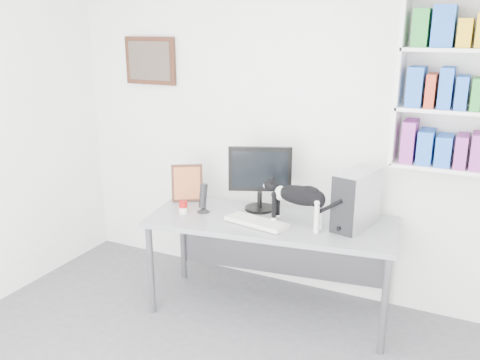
{
  "coord_description": "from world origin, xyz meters",
  "views": [
    {
      "loc": [
        1.46,
        -1.89,
        2.2
      ],
      "look_at": [
        -0.19,
        1.53,
        1.05
      ],
      "focal_mm": 38.0,
      "sensor_mm": 36.0,
      "label": 1
    }
  ],
  "objects_px": {
    "soup_can": "(183,207)",
    "bookshelf": "(478,81)",
    "desk": "(270,266)",
    "cat": "(299,206)",
    "leaning_print": "(187,182)",
    "speaker": "(203,198)",
    "monitor": "(260,178)",
    "keyboard": "(257,222)",
    "pc_tower": "(356,199)"
  },
  "relations": [
    {
      "from": "desk",
      "to": "leaning_print",
      "type": "bearing_deg",
      "value": 164.25
    },
    {
      "from": "pc_tower",
      "to": "keyboard",
      "type": "bearing_deg",
      "value": -144.94
    },
    {
      "from": "monitor",
      "to": "soup_can",
      "type": "height_order",
      "value": "monitor"
    },
    {
      "from": "bookshelf",
      "to": "monitor",
      "type": "bearing_deg",
      "value": -172.11
    },
    {
      "from": "bookshelf",
      "to": "pc_tower",
      "type": "height_order",
      "value": "bookshelf"
    },
    {
      "from": "bookshelf",
      "to": "pc_tower",
      "type": "xyz_separation_m",
      "value": [
        -0.69,
        -0.23,
        -0.86
      ]
    },
    {
      "from": "bookshelf",
      "to": "leaning_print",
      "type": "relative_size",
      "value": 3.84
    },
    {
      "from": "soup_can",
      "to": "bookshelf",
      "type": "bearing_deg",
      "value": 15.28
    },
    {
      "from": "keyboard",
      "to": "speaker",
      "type": "relative_size",
      "value": 1.95
    },
    {
      "from": "bookshelf",
      "to": "cat",
      "type": "distance_m",
      "value": 1.46
    },
    {
      "from": "bookshelf",
      "to": "pc_tower",
      "type": "bearing_deg",
      "value": -161.44
    },
    {
      "from": "keyboard",
      "to": "leaning_print",
      "type": "xyz_separation_m",
      "value": [
        -0.75,
        0.24,
        0.14
      ]
    },
    {
      "from": "speaker",
      "to": "desk",
      "type": "bearing_deg",
      "value": 20.63
    },
    {
      "from": "cat",
      "to": "pc_tower",
      "type": "bearing_deg",
      "value": 32.11
    },
    {
      "from": "speaker",
      "to": "cat",
      "type": "relative_size",
      "value": 0.45
    },
    {
      "from": "leaning_print",
      "to": "soup_can",
      "type": "distance_m",
      "value": 0.33
    },
    {
      "from": "keyboard",
      "to": "cat",
      "type": "xyz_separation_m",
      "value": [
        0.3,
        0.07,
        0.15
      ]
    },
    {
      "from": "pc_tower",
      "to": "leaning_print",
      "type": "distance_m",
      "value": 1.42
    },
    {
      "from": "desk",
      "to": "speaker",
      "type": "bearing_deg",
      "value": -179.98
    },
    {
      "from": "cat",
      "to": "leaning_print",
      "type": "bearing_deg",
      "value": 175.26
    },
    {
      "from": "leaning_print",
      "to": "pc_tower",
      "type": "bearing_deg",
      "value": -29.42
    },
    {
      "from": "speaker",
      "to": "cat",
      "type": "distance_m",
      "value": 0.79
    },
    {
      "from": "pc_tower",
      "to": "cat",
      "type": "xyz_separation_m",
      "value": [
        -0.37,
        -0.2,
        -0.04
      ]
    },
    {
      "from": "bookshelf",
      "to": "speaker",
      "type": "distance_m",
      "value": 2.13
    },
    {
      "from": "speaker",
      "to": "leaning_print",
      "type": "height_order",
      "value": "leaning_print"
    },
    {
      "from": "leaning_print",
      "to": "speaker",
      "type": "bearing_deg",
      "value": -66.29
    },
    {
      "from": "monitor",
      "to": "keyboard",
      "type": "height_order",
      "value": "monitor"
    },
    {
      "from": "desk",
      "to": "keyboard",
      "type": "bearing_deg",
      "value": -123.87
    },
    {
      "from": "desk",
      "to": "cat",
      "type": "height_order",
      "value": "cat"
    },
    {
      "from": "desk",
      "to": "pc_tower",
      "type": "xyz_separation_m",
      "value": [
        0.61,
        0.14,
        0.6
      ]
    },
    {
      "from": "monitor",
      "to": "keyboard",
      "type": "distance_m",
      "value": 0.4
    },
    {
      "from": "monitor",
      "to": "desk",
      "type": "bearing_deg",
      "value": -67.65
    },
    {
      "from": "monitor",
      "to": "speaker",
      "type": "distance_m",
      "value": 0.47
    },
    {
      "from": "keyboard",
      "to": "desk",
      "type": "bearing_deg",
      "value": 74.49
    },
    {
      "from": "monitor",
      "to": "cat",
      "type": "relative_size",
      "value": 0.97
    },
    {
      "from": "pc_tower",
      "to": "speaker",
      "type": "relative_size",
      "value": 1.75
    },
    {
      "from": "desk",
      "to": "leaning_print",
      "type": "height_order",
      "value": "leaning_print"
    },
    {
      "from": "cat",
      "to": "speaker",
      "type": "bearing_deg",
      "value": -174.19
    },
    {
      "from": "bookshelf",
      "to": "soup_can",
      "type": "xyz_separation_m",
      "value": [
        -1.98,
        -0.54,
        -1.02
      ]
    },
    {
      "from": "speaker",
      "to": "soup_can",
      "type": "relative_size",
      "value": 2.52
    },
    {
      "from": "bookshelf",
      "to": "keyboard",
      "type": "height_order",
      "value": "bookshelf"
    },
    {
      "from": "speaker",
      "to": "leaning_print",
      "type": "relative_size",
      "value": 0.76
    },
    {
      "from": "pc_tower",
      "to": "leaning_print",
      "type": "relative_size",
      "value": 1.32
    },
    {
      "from": "soup_can",
      "to": "monitor",
      "type": "bearing_deg",
      "value": 33.5
    },
    {
      "from": "desk",
      "to": "pc_tower",
      "type": "distance_m",
      "value": 0.87
    },
    {
      "from": "leaning_print",
      "to": "cat",
      "type": "relative_size",
      "value": 0.59
    },
    {
      "from": "desk",
      "to": "leaning_print",
      "type": "distance_m",
      "value": 0.99
    },
    {
      "from": "desk",
      "to": "cat",
      "type": "relative_size",
      "value": 3.43
    },
    {
      "from": "desk",
      "to": "monitor",
      "type": "relative_size",
      "value": 3.53
    },
    {
      "from": "desk",
      "to": "speaker",
      "type": "distance_m",
      "value": 0.75
    }
  ]
}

